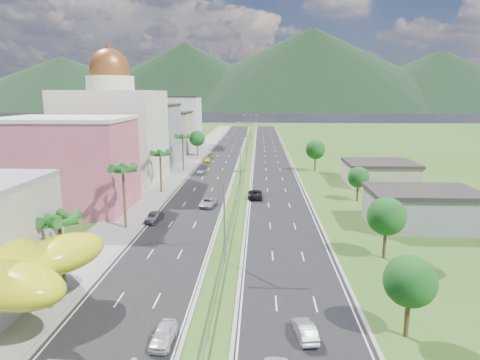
# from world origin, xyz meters

# --- Properties ---
(ground) EXTENTS (500.00, 500.00, 0.00)m
(ground) POSITION_xyz_m (0.00, 0.00, 0.00)
(ground) COLOR #2D5119
(ground) RESTS_ON ground
(road_left) EXTENTS (11.00, 260.00, 0.04)m
(road_left) POSITION_xyz_m (-7.50, 90.00, 0.02)
(road_left) COLOR black
(road_left) RESTS_ON ground
(road_right) EXTENTS (11.00, 260.00, 0.04)m
(road_right) POSITION_xyz_m (7.50, 90.00, 0.02)
(road_right) COLOR black
(road_right) RESTS_ON ground
(sidewalk_left) EXTENTS (7.00, 260.00, 0.12)m
(sidewalk_left) POSITION_xyz_m (-17.00, 90.00, 0.06)
(sidewalk_left) COLOR gray
(sidewalk_left) RESTS_ON ground
(median_guardrail) EXTENTS (0.10, 216.06, 0.76)m
(median_guardrail) POSITION_xyz_m (0.00, 71.99, 0.62)
(median_guardrail) COLOR gray
(median_guardrail) RESTS_ON ground
(streetlight_median_b) EXTENTS (6.04, 0.25, 11.00)m
(streetlight_median_b) POSITION_xyz_m (0.00, 10.00, 6.75)
(streetlight_median_b) COLOR gray
(streetlight_median_b) RESTS_ON ground
(streetlight_median_c) EXTENTS (6.04, 0.25, 11.00)m
(streetlight_median_c) POSITION_xyz_m (0.00, 50.00, 6.75)
(streetlight_median_c) COLOR gray
(streetlight_median_c) RESTS_ON ground
(streetlight_median_d) EXTENTS (6.04, 0.25, 11.00)m
(streetlight_median_d) POSITION_xyz_m (0.00, 95.00, 6.75)
(streetlight_median_d) COLOR gray
(streetlight_median_d) RESTS_ON ground
(streetlight_median_e) EXTENTS (6.04, 0.25, 11.00)m
(streetlight_median_e) POSITION_xyz_m (0.00, 140.00, 6.75)
(streetlight_median_e) COLOR gray
(streetlight_median_e) RESTS_ON ground
(pink_shophouse) EXTENTS (20.00, 15.00, 15.00)m
(pink_shophouse) POSITION_xyz_m (-28.00, 32.00, 7.50)
(pink_shophouse) COLOR #C14F62
(pink_shophouse) RESTS_ON ground
(domed_building) EXTENTS (20.00, 20.00, 28.70)m
(domed_building) POSITION_xyz_m (-28.00, 55.00, 11.35)
(domed_building) COLOR beige
(domed_building) RESTS_ON ground
(midrise_grey) EXTENTS (16.00, 15.00, 16.00)m
(midrise_grey) POSITION_xyz_m (-27.00, 80.00, 8.00)
(midrise_grey) COLOR gray
(midrise_grey) RESTS_ON ground
(midrise_beige) EXTENTS (16.00, 15.00, 13.00)m
(midrise_beige) POSITION_xyz_m (-27.00, 102.00, 6.50)
(midrise_beige) COLOR #A09584
(midrise_beige) RESTS_ON ground
(midrise_white) EXTENTS (16.00, 15.00, 18.00)m
(midrise_white) POSITION_xyz_m (-27.00, 125.00, 9.00)
(midrise_white) COLOR silver
(midrise_white) RESTS_ON ground
(shed_near) EXTENTS (15.00, 10.00, 5.00)m
(shed_near) POSITION_xyz_m (28.00, 25.00, 2.50)
(shed_near) COLOR gray
(shed_near) RESTS_ON ground
(shed_far) EXTENTS (14.00, 12.00, 4.40)m
(shed_far) POSITION_xyz_m (30.00, 55.00, 2.20)
(shed_far) COLOR #A09584
(shed_far) RESTS_ON ground
(palm_tree_b) EXTENTS (3.60, 3.60, 8.10)m
(palm_tree_b) POSITION_xyz_m (-15.50, 2.00, 7.06)
(palm_tree_b) COLOR #47301C
(palm_tree_b) RESTS_ON ground
(palm_tree_c) EXTENTS (3.60, 3.60, 9.60)m
(palm_tree_c) POSITION_xyz_m (-15.50, 22.00, 8.50)
(palm_tree_c) COLOR #47301C
(palm_tree_c) RESTS_ON ground
(palm_tree_d) EXTENTS (3.60, 3.60, 8.60)m
(palm_tree_d) POSITION_xyz_m (-15.50, 45.00, 7.54)
(palm_tree_d) COLOR #47301C
(palm_tree_d) RESTS_ON ground
(palm_tree_e) EXTENTS (3.60, 3.60, 9.40)m
(palm_tree_e) POSITION_xyz_m (-15.50, 70.00, 8.31)
(palm_tree_e) COLOR #47301C
(palm_tree_e) RESTS_ON ground
(leafy_tree_lfar) EXTENTS (4.90, 4.90, 8.05)m
(leafy_tree_lfar) POSITION_xyz_m (-15.50, 95.00, 5.58)
(leafy_tree_lfar) COLOR #47301C
(leafy_tree_lfar) RESTS_ON ground
(leafy_tree_ra) EXTENTS (4.20, 4.20, 6.90)m
(leafy_tree_ra) POSITION_xyz_m (16.00, -5.00, 4.78)
(leafy_tree_ra) COLOR #47301C
(leafy_tree_ra) RESTS_ON ground
(leafy_tree_rb) EXTENTS (4.55, 4.55, 7.47)m
(leafy_tree_rb) POSITION_xyz_m (19.00, 12.00, 5.18)
(leafy_tree_rb) COLOR #47301C
(leafy_tree_rb) RESTS_ON ground
(leafy_tree_rc) EXTENTS (3.85, 3.85, 6.33)m
(leafy_tree_rc) POSITION_xyz_m (22.00, 40.00, 4.37)
(leafy_tree_rc) COLOR #47301C
(leafy_tree_rc) RESTS_ON ground
(leafy_tree_rd) EXTENTS (4.90, 4.90, 8.05)m
(leafy_tree_rd) POSITION_xyz_m (18.00, 70.00, 5.58)
(leafy_tree_rd) COLOR #47301C
(leafy_tree_rd) RESTS_ON ground
(mountain_ridge) EXTENTS (860.00, 140.00, 90.00)m
(mountain_ridge) POSITION_xyz_m (60.00, 450.00, 0.00)
(mountain_ridge) COLOR black
(mountain_ridge) RESTS_ON ground
(car_white_near_left) EXTENTS (1.77, 4.06, 1.36)m
(car_white_near_left) POSITION_xyz_m (-3.47, -6.88, 0.72)
(car_white_near_left) COLOR silver
(car_white_near_left) RESTS_ON road_left
(car_dark_left) EXTENTS (2.16, 4.65, 1.47)m
(car_dark_left) POSITION_xyz_m (-12.01, 25.17, 0.78)
(car_dark_left) COLOR black
(car_dark_left) RESTS_ON road_left
(car_silver_mid_left) EXTENTS (3.06, 5.30, 1.39)m
(car_silver_mid_left) POSITION_xyz_m (-4.91, 34.55, 0.74)
(car_silver_mid_left) COLOR #9A9EA1
(car_silver_mid_left) RESTS_ON road_left
(car_yellow_far_left) EXTENTS (2.07, 4.43, 1.25)m
(car_yellow_far_left) POSITION_xyz_m (-10.80, 83.05, 0.67)
(car_yellow_far_left) COLOR gold
(car_yellow_far_left) RESTS_ON road_left
(car_silver_right) EXTENTS (1.94, 4.10, 1.30)m
(car_silver_right) POSITION_xyz_m (7.79, -5.65, 0.69)
(car_silver_right) COLOR #999CA0
(car_silver_right) RESTS_ON road_right
(car_dark_far_right) EXTENTS (2.62, 5.66, 1.57)m
(car_dark_far_right) POSITION_xyz_m (3.20, 41.11, 0.83)
(car_dark_far_right) COLOR black
(car_dark_far_right) RESTS_ON road_right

